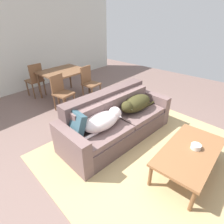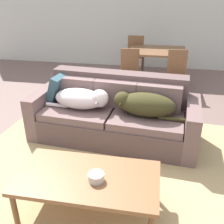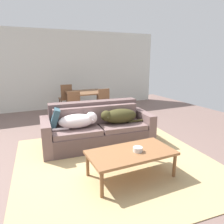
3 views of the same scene
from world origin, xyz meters
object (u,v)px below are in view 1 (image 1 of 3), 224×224
Objects in this scene: dog_on_left_cushion at (104,120)px; throw_pillow_by_left_arm at (75,124)px; dining_chair_far_left at (35,79)px; dog_on_right_cushion at (135,104)px; dining_chair_near_right at (89,81)px; dining_chair_near_left at (61,91)px; dining_table at (63,73)px; coffee_table at (190,152)px; bowl_on_coffee_table at (196,147)px; couch at (115,121)px.

throw_pillow_by_left_arm reaches higher than dog_on_left_cushion.
dining_chair_far_left reaches higher than throw_pillow_by_left_arm.
dog_on_left_cushion is 0.97× the size of dog_on_right_cushion.
dining_chair_far_left reaches higher than dining_chair_near_right.
dining_chair_near_right is at bearing 126.46° from dining_chair_far_left.
dining_chair_near_left is 0.92× the size of dining_chair_far_left.
coffee_table is at bearing -97.99° from dining_table.
bowl_on_coffee_table reaches higher than coffee_table.
coffee_table is (-0.41, -1.24, -0.23)m from dog_on_right_cushion.
bowl_on_coffee_table is (0.09, -1.44, 0.11)m from couch.
dining_chair_near_left reaches higher than dog_on_right_cushion.
dining_table is (0.43, 3.72, 0.23)m from bowl_on_coffee_table.
couch is 2.01× the size of dining_table.
dining_chair_near_left is (-0.08, 3.15, 0.03)m from bowl_on_coffee_table.
dining_table is (1.35, 2.16, 0.05)m from throw_pillow_by_left_arm.
coffee_table is (0.84, -1.53, -0.25)m from throw_pillow_by_left_arm.
couch is at bearing -122.34° from dining_chair_near_right.
throw_pillow_by_left_arm reaches higher than dining_table.
dining_chair_far_left is (0.85, 2.78, -0.11)m from throw_pillow_by_left_arm.
dog_on_left_cushion is at bearing -162.78° from couch.
dining_chair_near_left is 1.19m from dining_chair_far_left.
coffee_table is 4.31m from dining_chair_far_left.
coffee_table is 8.99× the size of bowl_on_coffee_table.
dining_chair_near_right reaches higher than dining_table.
dog_on_left_cushion is 0.93× the size of dining_chair_far_left.
dining_chair_near_left is (0.43, 1.80, -0.11)m from dog_on_left_cushion.
bowl_on_coffee_table is at bearing -64.65° from dog_on_left_cushion.
dining_chair_near_left reaches higher than bowl_on_coffee_table.
couch is 1.71m from dining_chair_near_left.
throw_pillow_by_left_arm is at bearing 120.57° from bowl_on_coffee_table.
dog_on_right_cushion is 2.45m from dining_table.
dining_chair_near_left is at bearing 61.87° from throw_pillow_by_left_arm.
couch is 2.67× the size of dining_chair_near_left.
dining_chair_near_left is at bearing 174.52° from dining_chair_near_right.
bowl_on_coffee_table is 4.35m from dining_chair_far_left.
dog_on_left_cushion is at bearing -111.45° from dining_table.
dog_on_left_cushion reaches higher than coffee_table.
bowl_on_coffee_table is at bearing -108.76° from dining_chair_near_right.
dining_chair_far_left is at bearing 89.80° from coffee_table.
coffee_table is 3.11m from dining_chair_near_left.
bowl_on_coffee_table is (0.50, -1.35, -0.14)m from dog_on_left_cushion.
coffee_table is at bearing -97.35° from dining_chair_near_left.
dining_chair_near_right reaches higher than dog_on_right_cushion.
coffee_table is 1.45× the size of dining_chair_near_right.
dining_table reaches higher than coffee_table.
dog_on_left_cushion is 0.47m from throw_pillow_by_left_arm.
throw_pillow_by_left_arm is 2.91m from dining_chair_far_left.
dog_on_left_cushion is (-0.42, -0.09, 0.25)m from couch.
dining_table is (0.52, 3.68, 0.31)m from coffee_table.
dining_chair_near_right is at bearing 41.92° from throw_pillow_by_left_arm.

